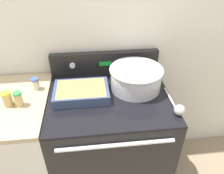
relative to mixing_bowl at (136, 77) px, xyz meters
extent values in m
cube|color=silver|center=(-0.19, 0.29, 0.26)|extent=(8.00, 0.05, 2.50)
cube|color=black|center=(-0.19, -0.08, -0.55)|extent=(0.81, 0.67, 0.88)
cube|color=black|center=(-0.19, -0.08, -0.09)|extent=(0.81, 0.67, 0.02)
cylinder|color=silver|center=(-0.19, -0.43, -0.16)|extent=(0.67, 0.02, 0.02)
cube|color=black|center=(-0.19, 0.23, 0.00)|extent=(0.81, 0.05, 0.17)
cylinder|color=white|center=(-0.43, 0.20, 0.01)|extent=(0.04, 0.02, 0.04)
cylinder|color=white|center=(0.05, 0.20, 0.01)|extent=(0.04, 0.02, 0.04)
cube|color=green|center=(-0.19, 0.20, 0.01)|extent=(0.09, 0.01, 0.03)
cube|color=silver|center=(-0.89, -0.08, -0.55)|extent=(0.58, 0.67, 0.88)
cube|color=tan|center=(-0.89, -0.08, -0.09)|extent=(0.58, 0.67, 0.03)
cylinder|color=silver|center=(0.00, 0.00, -0.01)|extent=(0.34, 0.34, 0.15)
torus|color=silver|center=(0.00, 0.00, 0.06)|extent=(0.36, 0.36, 0.01)
cylinder|color=beige|center=(0.00, 0.00, 0.05)|extent=(0.32, 0.32, 0.02)
cube|color=#38476B|center=(-0.37, -0.06, -0.05)|extent=(0.36, 0.25, 0.07)
cube|color=#B2894C|center=(-0.37, -0.06, -0.04)|extent=(0.31, 0.22, 0.04)
cylinder|color=#B7B7B7|center=(0.20, -0.17, -0.08)|extent=(0.01, 0.27, 0.01)
sphere|color=#B7B7B7|center=(0.20, -0.31, -0.05)|extent=(0.07, 0.07, 0.07)
cylinder|color=beige|center=(-0.68, 0.05, -0.04)|extent=(0.05, 0.05, 0.07)
cylinder|color=#3856B7|center=(-0.68, 0.05, 0.00)|extent=(0.05, 0.05, 0.01)
cylinder|color=tan|center=(-0.75, -0.13, -0.03)|extent=(0.05, 0.05, 0.09)
cylinder|color=green|center=(-0.75, -0.13, 0.02)|extent=(0.05, 0.05, 0.01)
cylinder|color=tan|center=(-0.82, -0.12, -0.03)|extent=(0.06, 0.06, 0.08)
cylinder|color=yellow|center=(-0.82, -0.12, 0.02)|extent=(0.06, 0.06, 0.01)
camera|label=1|loc=(-0.31, -1.24, 0.78)|focal=35.00mm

